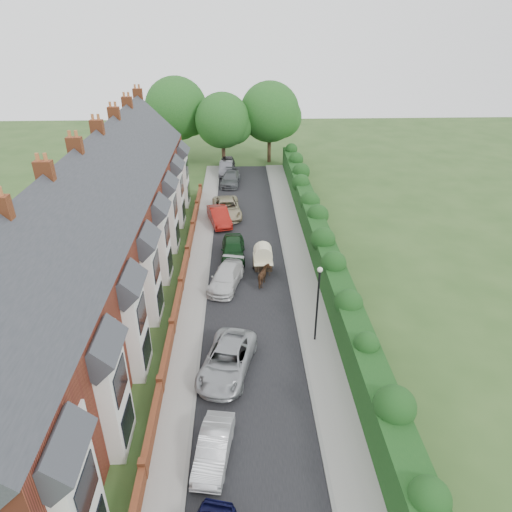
{
  "coord_description": "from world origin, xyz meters",
  "views": [
    {
      "loc": [
        -1.03,
        -18.0,
        17.72
      ],
      "look_at": [
        0.07,
        11.01,
        2.2
      ],
      "focal_mm": 32.0,
      "sensor_mm": 36.0,
      "label": 1
    }
  ],
  "objects_px": {
    "lamppost": "(318,295)",
    "horse": "(264,276)",
    "car_grey": "(231,179)",
    "car_silver_a": "(214,448)",
    "car_green": "(233,249)",
    "car_red": "(219,216)",
    "car_silver_b": "(227,361)",
    "car_white": "(226,277)",
    "car_beige": "(227,208)",
    "horse_cart": "(263,257)",
    "car_black": "(228,164)"
  },
  "relations": [
    {
      "from": "lamppost",
      "to": "horse",
      "type": "relative_size",
      "value": 2.99
    },
    {
      "from": "car_grey",
      "to": "horse",
      "type": "relative_size",
      "value": 2.85
    },
    {
      "from": "car_silver_a",
      "to": "car_grey",
      "type": "height_order",
      "value": "car_grey"
    },
    {
      "from": "car_grey",
      "to": "car_green",
      "type": "bearing_deg",
      "value": -82.94
    },
    {
      "from": "car_red",
      "to": "car_grey",
      "type": "relative_size",
      "value": 0.95
    },
    {
      "from": "car_silver_b",
      "to": "car_white",
      "type": "xyz_separation_m",
      "value": [
        -0.24,
        9.08,
        -0.06
      ]
    },
    {
      "from": "car_white",
      "to": "car_red",
      "type": "bearing_deg",
      "value": 108.66
    },
    {
      "from": "car_silver_a",
      "to": "car_green",
      "type": "relative_size",
      "value": 0.82
    },
    {
      "from": "car_white",
      "to": "car_green",
      "type": "height_order",
      "value": "car_green"
    },
    {
      "from": "lamppost",
      "to": "car_silver_b",
      "type": "bearing_deg",
      "value": -154.88
    },
    {
      "from": "car_red",
      "to": "horse",
      "type": "height_order",
      "value": "car_red"
    },
    {
      "from": "car_red",
      "to": "car_beige",
      "type": "xyz_separation_m",
      "value": [
        0.68,
        2.0,
        0.01
      ]
    },
    {
      "from": "car_white",
      "to": "horse",
      "type": "distance_m",
      "value": 2.79
    },
    {
      "from": "car_silver_b",
      "to": "car_green",
      "type": "bearing_deg",
      "value": 102.9
    },
    {
      "from": "car_white",
      "to": "car_green",
      "type": "relative_size",
      "value": 1.01
    },
    {
      "from": "car_beige",
      "to": "car_grey",
      "type": "bearing_deg",
      "value": 82.22
    },
    {
      "from": "car_silver_b",
      "to": "car_beige",
      "type": "bearing_deg",
      "value": 105.07
    },
    {
      "from": "car_red",
      "to": "horse_cart",
      "type": "relative_size",
      "value": 1.41
    },
    {
      "from": "horse_cart",
      "to": "lamppost",
      "type": "bearing_deg",
      "value": -71.94
    },
    {
      "from": "lamppost",
      "to": "car_white",
      "type": "distance_m",
      "value": 9.0
    },
    {
      "from": "car_silver_a",
      "to": "car_beige",
      "type": "xyz_separation_m",
      "value": [
        0.06,
        27.9,
        0.15
      ]
    },
    {
      "from": "car_red",
      "to": "car_black",
      "type": "relative_size",
      "value": 1.0
    },
    {
      "from": "car_silver_a",
      "to": "car_grey",
      "type": "bearing_deg",
      "value": 98.19
    },
    {
      "from": "car_red",
      "to": "car_green",
      "type": "bearing_deg",
      "value": -92.31
    },
    {
      "from": "car_red",
      "to": "car_black",
      "type": "height_order",
      "value": "car_black"
    },
    {
      "from": "car_silver_a",
      "to": "horse_cart",
      "type": "bearing_deg",
      "value": 88.32
    },
    {
      "from": "lamppost",
      "to": "car_black",
      "type": "bearing_deg",
      "value": 99.62
    },
    {
      "from": "car_silver_a",
      "to": "car_green",
      "type": "bearing_deg",
      "value": 96.49
    },
    {
      "from": "car_green",
      "to": "car_beige",
      "type": "relative_size",
      "value": 0.83
    },
    {
      "from": "car_red",
      "to": "horse",
      "type": "bearing_deg",
      "value": -85.47
    },
    {
      "from": "car_green",
      "to": "car_red",
      "type": "xyz_separation_m",
      "value": [
        -1.36,
        6.88,
        -0.03
      ]
    },
    {
      "from": "car_black",
      "to": "car_silver_b",
      "type": "bearing_deg",
      "value": -91.36
    },
    {
      "from": "car_beige",
      "to": "car_grey",
      "type": "xyz_separation_m",
      "value": [
        0.28,
        9.2,
        -0.07
      ]
    },
    {
      "from": "car_black",
      "to": "horse",
      "type": "distance_m",
      "value": 28.21
    },
    {
      "from": "car_silver_b",
      "to": "car_white",
      "type": "bearing_deg",
      "value": 105.49
    },
    {
      "from": "car_silver_a",
      "to": "horse",
      "type": "bearing_deg",
      "value": 87.03
    },
    {
      "from": "lamppost",
      "to": "horse_cart",
      "type": "relative_size",
      "value": 1.56
    },
    {
      "from": "car_white",
      "to": "car_black",
      "type": "distance_m",
      "value": 28.0
    },
    {
      "from": "car_grey",
      "to": "car_black",
      "type": "height_order",
      "value": "car_black"
    },
    {
      "from": "car_silver_b",
      "to": "horse",
      "type": "bearing_deg",
      "value": 88.27
    },
    {
      "from": "car_red",
      "to": "car_beige",
      "type": "height_order",
      "value": "car_beige"
    },
    {
      "from": "car_red",
      "to": "car_black",
      "type": "distance_m",
      "value": 16.81
    },
    {
      "from": "car_grey",
      "to": "car_beige",
      "type": "bearing_deg",
      "value": -85.93
    },
    {
      "from": "car_beige",
      "to": "horse_cart",
      "type": "xyz_separation_m",
      "value": [
        2.97,
        -11.37,
        0.59
      ]
    },
    {
      "from": "car_silver_b",
      "to": "car_black",
      "type": "relative_size",
      "value": 1.15
    },
    {
      "from": "car_silver_b",
      "to": "car_beige",
      "type": "distance_m",
      "value": 22.29
    },
    {
      "from": "car_grey",
      "to": "horse_cart",
      "type": "distance_m",
      "value": 20.76
    },
    {
      "from": "car_silver_a",
      "to": "car_silver_b",
      "type": "height_order",
      "value": "car_silver_b"
    },
    {
      "from": "car_green",
      "to": "car_black",
      "type": "distance_m",
      "value": 23.69
    },
    {
      "from": "lamppost",
      "to": "car_red",
      "type": "distance_m",
      "value": 19.08
    }
  ]
}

